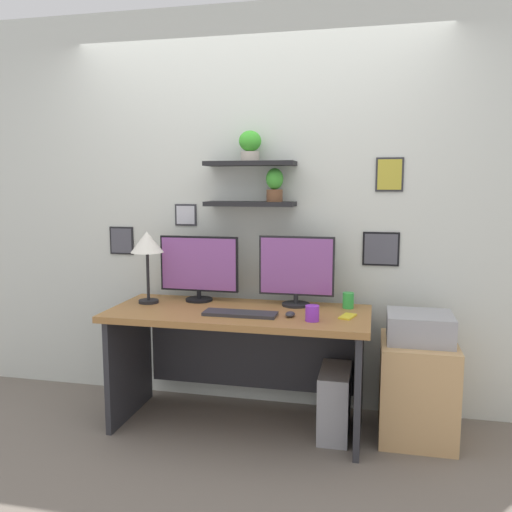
% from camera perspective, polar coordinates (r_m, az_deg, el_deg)
% --- Properties ---
extents(ground_plane, '(8.00, 8.00, 0.00)m').
position_cam_1_polar(ground_plane, '(3.57, -1.83, -17.64)').
color(ground_plane, '#70665B').
extents(back_wall_assembly, '(4.40, 0.24, 2.70)m').
position_cam_1_polar(back_wall_assembly, '(3.65, -0.16, 5.04)').
color(back_wall_assembly, silver).
rests_on(back_wall_assembly, ground).
extents(desk, '(1.61, 0.68, 0.75)m').
position_cam_1_polar(desk, '(3.42, -1.64, -9.07)').
color(desk, '#9E6B38').
rests_on(desk, ground).
extents(monitor_left, '(0.54, 0.18, 0.43)m').
position_cam_1_polar(monitor_left, '(3.57, -6.12, -1.20)').
color(monitor_left, black).
rests_on(monitor_left, desk).
extents(monitor_right, '(0.48, 0.18, 0.45)m').
position_cam_1_polar(monitor_right, '(3.41, 4.34, -1.48)').
color(monitor_right, black).
rests_on(monitor_right, desk).
extents(keyboard, '(0.44, 0.14, 0.02)m').
position_cam_1_polar(keyboard, '(3.20, -1.71, -6.18)').
color(keyboard, '#2D2D33').
rests_on(keyboard, desk).
extents(computer_mouse, '(0.06, 0.09, 0.03)m').
position_cam_1_polar(computer_mouse, '(3.17, 3.67, -6.23)').
color(computer_mouse, '#2D2D33').
rests_on(computer_mouse, desk).
extents(desk_lamp, '(0.21, 0.21, 0.47)m').
position_cam_1_polar(desk_lamp, '(3.53, -11.58, 1.09)').
color(desk_lamp, black).
rests_on(desk_lamp, desk).
extents(cell_phone, '(0.11, 0.15, 0.01)m').
position_cam_1_polar(cell_phone, '(3.20, 9.77, -6.39)').
color(cell_phone, yellow).
rests_on(cell_phone, desk).
extents(coffee_mug, '(0.08, 0.08, 0.09)m').
position_cam_1_polar(coffee_mug, '(3.07, 6.04, -6.12)').
color(coffee_mug, purple).
rests_on(coffee_mug, desk).
extents(pen_cup, '(0.07, 0.07, 0.10)m').
position_cam_1_polar(pen_cup, '(3.41, 9.84, -4.71)').
color(pen_cup, green).
rests_on(pen_cup, desk).
extents(drawer_cabinet, '(0.44, 0.50, 0.60)m').
position_cam_1_polar(drawer_cabinet, '(3.46, 16.85, -13.45)').
color(drawer_cabinet, tan).
rests_on(drawer_cabinet, ground).
extents(printer, '(0.38, 0.34, 0.17)m').
position_cam_1_polar(printer, '(3.34, 17.11, -7.31)').
color(printer, '#9E9EA3').
rests_on(printer, drawer_cabinet).
extents(computer_tower_right, '(0.18, 0.40, 0.41)m').
position_cam_1_polar(computer_tower_right, '(3.41, 8.42, -15.19)').
color(computer_tower_right, '#99999E').
rests_on(computer_tower_right, ground).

